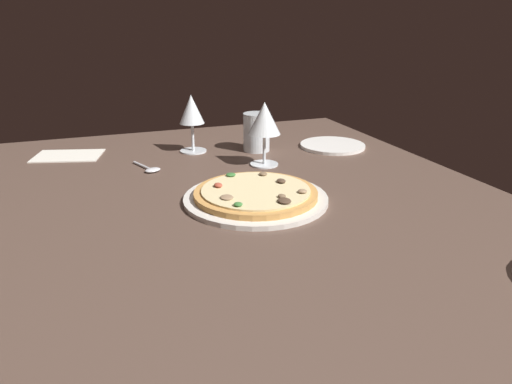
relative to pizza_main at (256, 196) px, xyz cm
name	(u,v)px	position (x,y,z in cm)	size (l,w,h in cm)	color
dining_table	(256,220)	(5.19, -1.78, -3.19)	(150.00, 110.00, 4.00)	brown
pizza_main	(256,196)	(0.00, 0.00, 0.00)	(30.03, 30.03, 3.39)	silver
wine_glass_far	(264,120)	(-22.81, 10.60, 10.40)	(8.15, 8.15, 16.20)	silver
wine_glass_near	(192,112)	(-41.47, -3.65, 10.10)	(7.40, 7.40, 15.95)	silver
water_glass	(257,134)	(-36.49, 13.51, 3.44)	(7.46, 7.46, 10.62)	silver
side_plate	(333,145)	(-32.37, 35.62, -0.74)	(18.72, 18.72, 0.90)	white
paper_menu	(68,156)	(-48.56, -36.87, -1.04)	(11.77, 17.50, 0.30)	silver
spoon	(150,169)	(-28.11, -17.71, -0.73)	(10.87, 6.17, 1.00)	silver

